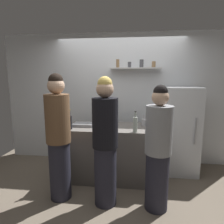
{
  "coord_description": "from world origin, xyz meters",
  "views": [
    {
      "loc": [
        0.3,
        -2.73,
        1.73
      ],
      "look_at": [
        -0.08,
        0.47,
        1.16
      ],
      "focal_mm": 31.23,
      "sensor_mm": 36.0,
      "label": 1
    }
  ],
  "objects_px": {
    "baking_pan": "(84,125)",
    "wine_bottle_pale_glass": "(135,124)",
    "wine_bottle_dark_glass": "(70,122)",
    "person_brown_jacket": "(59,138)",
    "person_blonde": "(105,143)",
    "person_grey_hoodie": "(158,150)",
    "utensil_holder": "(144,122)",
    "water_bottle_plastic": "(103,121)",
    "refrigerator": "(180,130)"
  },
  "relations": [
    {
      "from": "refrigerator",
      "to": "person_blonde",
      "type": "distance_m",
      "value": 1.67
    },
    {
      "from": "refrigerator",
      "to": "baking_pan",
      "type": "xyz_separation_m",
      "value": [
        -1.7,
        -0.4,
        0.15
      ]
    },
    {
      "from": "wine_bottle_dark_glass",
      "to": "person_brown_jacket",
      "type": "xyz_separation_m",
      "value": [
        -0.02,
        -0.44,
        -0.14
      ]
    },
    {
      "from": "person_grey_hoodie",
      "to": "baking_pan",
      "type": "bearing_deg",
      "value": 61.25
    },
    {
      "from": "wine_bottle_dark_glass",
      "to": "person_grey_hoodie",
      "type": "relative_size",
      "value": 0.2
    },
    {
      "from": "wine_bottle_pale_glass",
      "to": "person_grey_hoodie",
      "type": "distance_m",
      "value": 0.6
    },
    {
      "from": "wine_bottle_pale_glass",
      "to": "wine_bottle_dark_glass",
      "type": "bearing_deg",
      "value": 176.58
    },
    {
      "from": "refrigerator",
      "to": "utensil_holder",
      "type": "height_order",
      "value": "refrigerator"
    },
    {
      "from": "refrigerator",
      "to": "wine_bottle_pale_glass",
      "type": "xyz_separation_m",
      "value": [
        -0.82,
        -0.7,
        0.25
      ]
    },
    {
      "from": "wine_bottle_dark_glass",
      "to": "person_brown_jacket",
      "type": "height_order",
      "value": "person_brown_jacket"
    },
    {
      "from": "utensil_holder",
      "to": "person_brown_jacket",
      "type": "xyz_separation_m",
      "value": [
        -1.22,
        -0.81,
        -0.08
      ]
    },
    {
      "from": "wine_bottle_pale_glass",
      "to": "baking_pan",
      "type": "bearing_deg",
      "value": 161.43
    },
    {
      "from": "person_brown_jacket",
      "to": "person_grey_hoodie",
      "type": "bearing_deg",
      "value": -85.23
    },
    {
      "from": "wine_bottle_dark_glass",
      "to": "person_blonde",
      "type": "height_order",
      "value": "person_blonde"
    },
    {
      "from": "baking_pan",
      "to": "water_bottle_plastic",
      "type": "height_order",
      "value": "water_bottle_plastic"
    },
    {
      "from": "utensil_holder",
      "to": "water_bottle_plastic",
      "type": "height_order",
      "value": "water_bottle_plastic"
    },
    {
      "from": "refrigerator",
      "to": "water_bottle_plastic",
      "type": "relative_size",
      "value": 7.07
    },
    {
      "from": "wine_bottle_dark_glass",
      "to": "refrigerator",
      "type": "bearing_deg",
      "value": 18.75
    },
    {
      "from": "baking_pan",
      "to": "wine_bottle_dark_glass",
      "type": "bearing_deg",
      "value": -124.95
    },
    {
      "from": "refrigerator",
      "to": "person_blonde",
      "type": "height_order",
      "value": "person_blonde"
    },
    {
      "from": "refrigerator",
      "to": "utensil_holder",
      "type": "xyz_separation_m",
      "value": [
        -0.66,
        -0.27,
        0.19
      ]
    },
    {
      "from": "baking_pan",
      "to": "person_blonde",
      "type": "relative_size",
      "value": 0.19
    },
    {
      "from": "baking_pan",
      "to": "utensil_holder",
      "type": "height_order",
      "value": "utensil_holder"
    },
    {
      "from": "utensil_holder",
      "to": "wine_bottle_pale_glass",
      "type": "relative_size",
      "value": 0.64
    },
    {
      "from": "refrigerator",
      "to": "wine_bottle_pale_glass",
      "type": "height_order",
      "value": "refrigerator"
    },
    {
      "from": "refrigerator",
      "to": "baking_pan",
      "type": "distance_m",
      "value": 1.76
    },
    {
      "from": "baking_pan",
      "to": "wine_bottle_pale_glass",
      "type": "relative_size",
      "value": 1.04
    },
    {
      "from": "baking_pan",
      "to": "person_grey_hoodie",
      "type": "xyz_separation_m",
      "value": [
        1.17,
        -0.76,
        -0.12
      ]
    },
    {
      "from": "refrigerator",
      "to": "person_brown_jacket",
      "type": "xyz_separation_m",
      "value": [
        -1.89,
        -1.08,
        0.11
      ]
    },
    {
      "from": "wine_bottle_dark_glass",
      "to": "baking_pan",
      "type": "bearing_deg",
      "value": 55.05
    },
    {
      "from": "utensil_holder",
      "to": "refrigerator",
      "type": "bearing_deg",
      "value": 22.12
    },
    {
      "from": "person_brown_jacket",
      "to": "refrigerator",
      "type": "bearing_deg",
      "value": -51.8
    },
    {
      "from": "wine_bottle_dark_glass",
      "to": "water_bottle_plastic",
      "type": "xyz_separation_m",
      "value": [
        0.49,
        0.24,
        -0.02
      ]
    },
    {
      "from": "person_blonde",
      "to": "person_brown_jacket",
      "type": "xyz_separation_m",
      "value": [
        -0.67,
        0.06,
        0.02
      ]
    },
    {
      "from": "wine_bottle_dark_glass",
      "to": "water_bottle_plastic",
      "type": "relative_size",
      "value": 1.45
    },
    {
      "from": "person_grey_hoodie",
      "to": "wine_bottle_pale_glass",
      "type": "bearing_deg",
      "value": 36.49
    },
    {
      "from": "refrigerator",
      "to": "baking_pan",
      "type": "bearing_deg",
      "value": -166.77
    },
    {
      "from": "person_blonde",
      "to": "wine_bottle_dark_glass",
      "type": "bearing_deg",
      "value": 36.04
    },
    {
      "from": "baking_pan",
      "to": "wine_bottle_dark_glass",
      "type": "xyz_separation_m",
      "value": [
        -0.16,
        -0.23,
        0.1
      ]
    },
    {
      "from": "refrigerator",
      "to": "person_brown_jacket",
      "type": "bearing_deg",
      "value": -150.31
    },
    {
      "from": "wine_bottle_pale_glass",
      "to": "water_bottle_plastic",
      "type": "bearing_deg",
      "value": 150.99
    },
    {
      "from": "baking_pan",
      "to": "person_grey_hoodie",
      "type": "relative_size",
      "value": 0.21
    },
    {
      "from": "person_blonde",
      "to": "water_bottle_plastic",
      "type": "bearing_deg",
      "value": -4.2
    },
    {
      "from": "baking_pan",
      "to": "wine_bottle_pale_glass",
      "type": "bearing_deg",
      "value": -18.57
    },
    {
      "from": "person_blonde",
      "to": "person_grey_hoodie",
      "type": "bearing_deg",
      "value": -108.3
    },
    {
      "from": "person_brown_jacket",
      "to": "wine_bottle_pale_glass",
      "type": "bearing_deg",
      "value": -61.85
    },
    {
      "from": "refrigerator",
      "to": "water_bottle_plastic",
      "type": "distance_m",
      "value": 1.45
    },
    {
      "from": "refrigerator",
      "to": "person_blonde",
      "type": "relative_size",
      "value": 0.9
    },
    {
      "from": "person_blonde",
      "to": "person_grey_hoodie",
      "type": "distance_m",
      "value": 0.69
    },
    {
      "from": "wine_bottle_dark_glass",
      "to": "person_grey_hoodie",
      "type": "height_order",
      "value": "person_grey_hoodie"
    }
  ]
}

